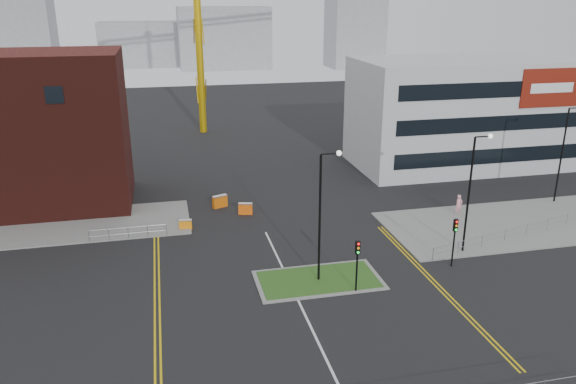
# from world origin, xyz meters

# --- Properties ---
(ground) EXTENTS (200.00, 200.00, 0.00)m
(ground) POSITION_xyz_m (0.00, 0.00, 0.00)
(ground) COLOR black
(ground) RESTS_ON ground
(pavement_left) EXTENTS (28.00, 8.00, 0.12)m
(pavement_left) POSITION_xyz_m (-20.00, 22.00, 0.06)
(pavement_left) COLOR slate
(pavement_left) RESTS_ON ground
(pavement_right) EXTENTS (24.00, 10.00, 0.12)m
(pavement_right) POSITION_xyz_m (22.00, 14.00, 0.06)
(pavement_right) COLOR slate
(pavement_right) RESTS_ON ground
(island_kerb) EXTENTS (8.60, 4.60, 0.08)m
(island_kerb) POSITION_xyz_m (2.00, 8.00, 0.04)
(island_kerb) COLOR slate
(island_kerb) RESTS_ON ground
(grass_island) EXTENTS (8.00, 4.00, 0.12)m
(grass_island) POSITION_xyz_m (2.00, 8.00, 0.06)
(grass_island) COLOR #204F1A
(grass_island) RESTS_ON ground
(office_block) EXTENTS (25.00, 12.20, 12.00)m
(office_block) POSITION_xyz_m (26.01, 31.97, 6.00)
(office_block) COLOR silver
(office_block) RESTS_ON ground
(streetlamp_island) EXTENTS (1.46, 0.36, 9.18)m
(streetlamp_island) POSITION_xyz_m (2.22, 8.00, 5.41)
(streetlamp_island) COLOR black
(streetlamp_island) RESTS_ON ground
(streetlamp_right_near) EXTENTS (1.46, 0.36, 9.18)m
(streetlamp_right_near) POSITION_xyz_m (14.22, 10.00, 5.41)
(streetlamp_right_near) COLOR black
(streetlamp_right_near) RESTS_ON ground
(streetlamp_right_far) EXTENTS (1.46, 0.36, 9.18)m
(streetlamp_right_far) POSITION_xyz_m (28.22, 18.00, 5.41)
(streetlamp_right_far) COLOR black
(streetlamp_right_far) RESTS_ON ground
(traffic_light_island) EXTENTS (0.28, 0.33, 3.65)m
(traffic_light_island) POSITION_xyz_m (4.00, 5.98, 2.57)
(traffic_light_island) COLOR black
(traffic_light_island) RESTS_ON ground
(traffic_light_right) EXTENTS (0.28, 0.33, 3.65)m
(traffic_light_right) POSITION_xyz_m (12.00, 7.98, 2.57)
(traffic_light_right) COLOR black
(traffic_light_right) RESTS_ON ground
(railing_left) EXTENTS (6.05, 0.05, 1.10)m
(railing_left) POSITION_xyz_m (-11.00, 18.00, 0.74)
(railing_left) COLOR gray
(railing_left) RESTS_ON ground
(railing_right) EXTENTS (19.05, 5.05, 1.10)m
(railing_right) POSITION_xyz_m (20.50, 11.50, 0.78)
(railing_right) COLOR gray
(railing_right) RESTS_ON ground
(centre_line) EXTENTS (0.15, 30.00, 0.01)m
(centre_line) POSITION_xyz_m (0.00, 2.00, 0.01)
(centre_line) COLOR silver
(centre_line) RESTS_ON ground
(yellow_left_a) EXTENTS (0.12, 24.00, 0.01)m
(yellow_left_a) POSITION_xyz_m (-9.00, 10.00, 0.01)
(yellow_left_a) COLOR gold
(yellow_left_a) RESTS_ON ground
(yellow_left_b) EXTENTS (0.12, 24.00, 0.01)m
(yellow_left_b) POSITION_xyz_m (-8.70, 10.00, 0.01)
(yellow_left_b) COLOR gold
(yellow_left_b) RESTS_ON ground
(yellow_right_a) EXTENTS (0.12, 20.00, 0.01)m
(yellow_right_a) POSITION_xyz_m (9.50, 6.00, 0.01)
(yellow_right_a) COLOR gold
(yellow_right_a) RESTS_ON ground
(yellow_right_b) EXTENTS (0.12, 20.00, 0.01)m
(yellow_right_b) POSITION_xyz_m (9.80, 6.00, 0.01)
(yellow_right_b) COLOR gold
(yellow_right_b) RESTS_ON ground
(skyline_a) EXTENTS (18.00, 12.00, 22.00)m
(skyline_a) POSITION_xyz_m (-40.00, 120.00, 11.00)
(skyline_a) COLOR gray
(skyline_a) RESTS_ON ground
(skyline_b) EXTENTS (24.00, 12.00, 16.00)m
(skyline_b) POSITION_xyz_m (10.00, 130.00, 8.00)
(skyline_b) COLOR gray
(skyline_b) RESTS_ON ground
(skyline_c) EXTENTS (14.00, 12.00, 28.00)m
(skyline_c) POSITION_xyz_m (45.00, 125.00, 14.00)
(skyline_c) COLOR gray
(skyline_c) RESTS_ON ground
(skyline_d) EXTENTS (30.00, 12.00, 12.00)m
(skyline_d) POSITION_xyz_m (-8.00, 140.00, 6.00)
(skyline_d) COLOR gray
(skyline_d) RESTS_ON ground
(pedestrian) EXTENTS (0.78, 0.61, 1.91)m
(pedestrian) POSITION_xyz_m (17.49, 17.04, 0.96)
(pedestrian) COLOR pink
(pedestrian) RESTS_ON ground
(barrier_left) EXTENTS (1.08, 0.48, 0.88)m
(barrier_left) POSITION_xyz_m (-6.43, 19.12, 0.48)
(barrier_left) COLOR orange
(barrier_left) RESTS_ON ground
(barrier_mid) EXTENTS (1.44, 0.92, 1.15)m
(barrier_mid) POSITION_xyz_m (-3.04, 23.73, 0.63)
(barrier_mid) COLOR #DA610C
(barrier_mid) RESTS_ON ground
(barrier_right) EXTENTS (1.30, 0.71, 1.04)m
(barrier_right) POSITION_xyz_m (-1.00, 21.48, 0.57)
(barrier_right) COLOR #F75C0D
(barrier_right) RESTS_ON ground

